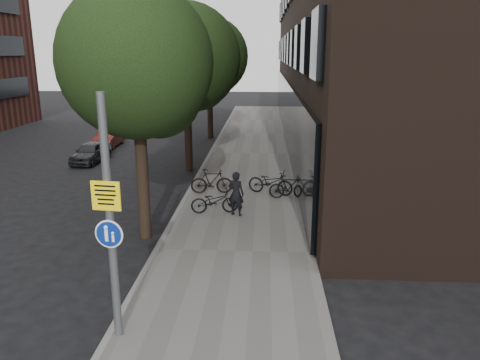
# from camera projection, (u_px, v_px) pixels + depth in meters

# --- Properties ---
(ground) EXTENTS (120.00, 120.00, 0.00)m
(ground) POSITION_uv_depth(u_px,v_px,m) (213.00, 319.00, 10.07)
(ground) COLOR black
(ground) RESTS_ON ground
(sidewalk) EXTENTS (4.50, 60.00, 0.12)m
(sidewalk) POSITION_uv_depth(u_px,v_px,m) (245.00, 187.00, 19.67)
(sidewalk) COLOR #615F5A
(sidewalk) RESTS_ON ground
(curb_edge) EXTENTS (0.15, 60.00, 0.13)m
(curb_edge) POSITION_uv_depth(u_px,v_px,m) (192.00, 186.00, 19.79)
(curb_edge) COLOR slate
(curb_edge) RESTS_ON ground
(street_tree_near) EXTENTS (4.40, 4.40, 7.50)m
(street_tree_near) POSITION_uv_depth(u_px,v_px,m) (140.00, 68.00, 13.32)
(street_tree_near) COLOR black
(street_tree_near) RESTS_ON ground
(street_tree_mid) EXTENTS (5.00, 5.00, 7.80)m
(street_tree_mid) POSITION_uv_depth(u_px,v_px,m) (188.00, 62.00, 21.51)
(street_tree_mid) COLOR black
(street_tree_mid) RESTS_ON ground
(street_tree_far) EXTENTS (5.00, 5.00, 7.80)m
(street_tree_far) POSITION_uv_depth(u_px,v_px,m) (211.00, 59.00, 30.18)
(street_tree_far) COLOR black
(street_tree_far) RESTS_ON ground
(signpost) EXTENTS (0.55, 0.16, 4.77)m
(signpost) POSITION_uv_depth(u_px,v_px,m) (110.00, 220.00, 8.69)
(signpost) COLOR #595B5E
(signpost) RESTS_ON sidewalk
(pedestrian) EXTENTS (0.65, 0.53, 1.54)m
(pedestrian) POSITION_uv_depth(u_px,v_px,m) (236.00, 194.00, 15.95)
(pedestrian) COLOR black
(pedestrian) RESTS_ON sidewalk
(parked_bike_facade_near) EXTENTS (1.96, 1.29, 0.97)m
(parked_bike_facade_near) POSITION_uv_depth(u_px,v_px,m) (270.00, 182.00, 18.43)
(parked_bike_facade_near) COLOR black
(parked_bike_facade_near) RESTS_ON sidewalk
(parked_bike_facade_far) EXTENTS (1.53, 0.45, 0.92)m
(parked_bike_facade_far) POSITION_uv_depth(u_px,v_px,m) (289.00, 187.00, 17.86)
(parked_bike_facade_far) COLOR black
(parked_bike_facade_far) RESTS_ON sidewalk
(parked_bike_curb_near) EXTENTS (1.70, 0.80, 0.86)m
(parked_bike_curb_near) POSITION_uv_depth(u_px,v_px,m) (214.00, 201.00, 16.26)
(parked_bike_curb_near) COLOR black
(parked_bike_curb_near) RESTS_ON sidewalk
(parked_bike_curb_far) EXTENTS (1.69, 0.62, 0.99)m
(parked_bike_curb_far) POSITION_uv_depth(u_px,v_px,m) (212.00, 181.00, 18.51)
(parked_bike_curb_far) COLOR black
(parked_bike_curb_far) RESTS_ON sidewalk
(parked_car_near) EXTENTS (1.46, 3.21, 1.07)m
(parked_car_near) POSITION_uv_depth(u_px,v_px,m) (91.00, 152.00, 24.27)
(parked_car_near) COLOR #232326
(parked_car_near) RESTS_ON ground
(parked_car_mid) EXTENTS (1.23, 3.33, 1.09)m
(parked_car_mid) POSITION_uv_depth(u_px,v_px,m) (109.00, 138.00, 28.30)
(parked_car_mid) COLOR maroon
(parked_car_mid) RESTS_ON ground
(parked_car_far) EXTENTS (1.80, 3.95, 1.12)m
(parked_car_far) POSITION_uv_depth(u_px,v_px,m) (124.00, 117.00, 37.20)
(parked_car_far) COLOR black
(parked_car_far) RESTS_ON ground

